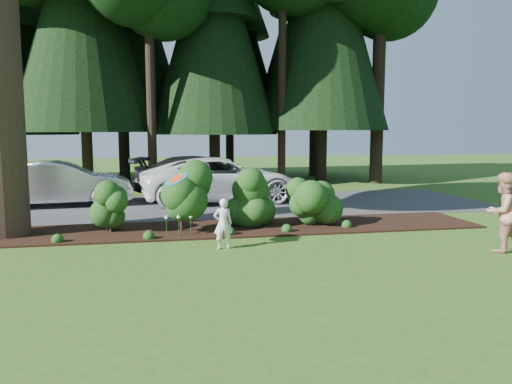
{
  "coord_description": "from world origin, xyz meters",
  "views": [
    {
      "loc": [
        -0.77,
        -9.92,
        2.66
      ],
      "look_at": [
        1.35,
        0.82,
        1.3
      ],
      "focal_mm": 35.0,
      "sensor_mm": 36.0,
      "label": 1
    }
  ],
  "objects": [
    {
      "name": "shrub_row",
      "position": [
        0.77,
        3.14,
        0.81
      ],
      "size": [
        6.53,
        1.6,
        1.61
      ],
      "color": "#1C3E13",
      "rests_on": "ground"
    },
    {
      "name": "car_white_suv",
      "position": [
        1.53,
        8.24,
        0.85
      ],
      "size": [
        6.13,
        3.27,
        1.64
      ],
      "primitive_type": "imported",
      "rotation": [
        0.0,
        0.0,
        1.67
      ],
      "color": "white",
      "rests_on": "driveway"
    },
    {
      "name": "frisbee",
      "position": [
        -0.38,
        0.96,
        1.6
      ],
      "size": [
        0.52,
        0.5,
        0.35
      ],
      "color": "teal",
      "rests_on": "ground"
    },
    {
      "name": "car_silver_wagon",
      "position": [
        -4.07,
        8.36,
        0.81
      ],
      "size": [
        4.86,
        2.1,
        1.56
      ],
      "primitive_type": "imported",
      "rotation": [
        0.0,
        0.0,
        1.67
      ],
      "color": "silver",
      "rests_on": "driveway"
    },
    {
      "name": "child",
      "position": [
        0.64,
        1.04,
        0.57
      ],
      "size": [
        0.42,
        0.28,
        1.15
      ],
      "primitive_type": "imported",
      "rotation": [
        0.0,
        0.0,
        3.14
      ],
      "color": "white",
      "rests_on": "ground"
    },
    {
      "name": "car_dark_suv",
      "position": [
        1.03,
        9.8,
        0.83
      ],
      "size": [
        5.92,
        3.49,
        1.61
      ],
      "primitive_type": "imported",
      "rotation": [
        0.0,
        0.0,
        1.33
      ],
      "color": "black",
      "rests_on": "driveway"
    },
    {
      "name": "driveway",
      "position": [
        0.0,
        7.5,
        0.01
      ],
      "size": [
        22.0,
        6.0,
        0.03
      ],
      "primitive_type": "cube",
      "color": "#38383A",
      "rests_on": "ground"
    },
    {
      "name": "lily_cluster",
      "position": [
        -0.3,
        2.4,
        0.5
      ],
      "size": [
        0.69,
        0.09,
        0.57
      ],
      "color": "#1C3E13",
      "rests_on": "ground"
    },
    {
      "name": "adult",
      "position": [
        6.61,
        -0.39,
        0.88
      ],
      "size": [
        0.98,
        0.83,
        1.75
      ],
      "primitive_type": "imported",
      "rotation": [
        0.0,
        0.0,
        3.36
      ],
      "color": "red",
      "rests_on": "ground"
    },
    {
      "name": "mulch_bed",
      "position": [
        0.0,
        3.25,
        0.03
      ],
      "size": [
        16.0,
        2.5,
        0.05
      ],
      "primitive_type": "cube",
      "color": "black",
      "rests_on": "ground"
    },
    {
      "name": "ground",
      "position": [
        0.0,
        0.0,
        0.0
      ],
      "size": [
        80.0,
        80.0,
        0.0
      ],
      "primitive_type": "plane",
      "color": "#2C5518",
      "rests_on": "ground"
    }
  ]
}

